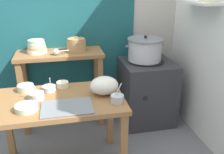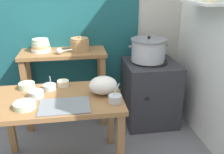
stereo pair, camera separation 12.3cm
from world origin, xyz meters
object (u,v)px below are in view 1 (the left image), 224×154
object	(u,v)px
ladle	(57,52)
prep_bowl_4	(117,98)
stove_block	(146,91)
prep_bowl_1	(37,96)
prep_bowl_5	(26,107)
steamer_pot	(145,49)
clay_pot	(76,45)
prep_table	(59,111)
prep_bowl_2	(63,84)
serving_tray	(67,107)
prep_bowl_0	(26,88)
bowl_stack_enamel	(37,47)
prep_bowl_3	(49,88)
back_shelf_table	(61,71)
plastic_bag	(104,86)

from	to	relation	value
ladle	prep_bowl_4	size ratio (longest dim) A/B	1.88
stove_block	prep_bowl_1	world-z (taller)	prep_bowl_1
prep_bowl_1	prep_bowl_5	size ratio (longest dim) A/B	0.94
steamer_pot	clay_pot	world-z (taller)	same
prep_table	prep_bowl_2	xyz separation A→B (m)	(0.04, 0.24, 0.14)
steamer_pot	clay_pot	distance (m)	0.78
steamer_pot	serving_tray	world-z (taller)	steamer_pot
ladle	prep_bowl_2	xyz separation A→B (m)	(0.03, -0.47, -0.19)
serving_tray	prep_bowl_1	size ratio (longest dim) A/B	2.46
prep_table	ladle	distance (m)	0.78
prep_bowl_0	prep_bowl_4	size ratio (longest dim) A/B	0.91
bowl_stack_enamel	prep_bowl_3	xyz separation A→B (m)	(0.13, -0.66, -0.22)
back_shelf_table	stove_block	world-z (taller)	back_shelf_table
prep_bowl_1	prep_bowl_3	xyz separation A→B (m)	(0.10, 0.14, -0.00)
prep_bowl_1	prep_bowl_5	distance (m)	0.20
prep_bowl_0	bowl_stack_enamel	bearing A→B (deg)	82.67
steamer_pot	plastic_bag	world-z (taller)	steamer_pot
bowl_stack_enamel	plastic_bag	bearing A→B (deg)	-53.87
prep_bowl_5	clay_pot	bearing A→B (deg)	63.80
ladle	prep_bowl_2	distance (m)	0.50
serving_tray	prep_bowl_4	world-z (taller)	prep_bowl_4
clay_pot	ladle	distance (m)	0.24
prep_bowl_3	prep_bowl_5	size ratio (longest dim) A/B	0.80
clay_pot	prep_bowl_2	size ratio (longest dim) A/B	1.94
prep_bowl_3	stove_block	bearing A→B (deg)	23.77
prep_bowl_0	serving_tray	bearing A→B (deg)	-48.89
bowl_stack_enamel	serving_tray	xyz separation A→B (m)	(0.27, -1.01, -0.24)
prep_table	serving_tray	distance (m)	0.22
bowl_stack_enamel	prep_bowl_1	world-z (taller)	bowl_stack_enamel
stove_block	ladle	xyz separation A→B (m)	(-1.02, 0.04, 0.55)
plastic_bag	serving_tray	bearing A→B (deg)	-150.44
bowl_stack_enamel	prep_bowl_1	size ratio (longest dim) A/B	1.33
prep_bowl_0	clay_pot	bearing A→B (deg)	48.31
back_shelf_table	prep_bowl_1	world-z (taller)	back_shelf_table
clay_pot	bowl_stack_enamel	bearing A→B (deg)	174.84
stove_block	bowl_stack_enamel	distance (m)	1.38
clay_pot	prep_bowl_5	distance (m)	1.08
stove_block	prep_bowl_4	xyz separation A→B (m)	(-0.57, -0.83, 0.37)
prep_bowl_2	prep_bowl_4	xyz separation A→B (m)	(0.43, -0.40, 0.01)
clay_pot	plastic_bag	bearing A→B (deg)	-77.81
prep_table	prep_bowl_1	distance (m)	0.23
stove_block	plastic_bag	size ratio (longest dim) A/B	3.14
clay_pot	serving_tray	size ratio (longest dim) A/B	0.53
ladle	prep_bowl_4	world-z (taller)	ladle
prep_bowl_0	prep_bowl_5	world-z (taller)	prep_bowl_0
steamer_pot	bowl_stack_enamel	bearing A→B (deg)	172.94
serving_tray	prep_bowl_0	world-z (taller)	prep_bowl_0
prep_bowl_2	prep_bowl_3	xyz separation A→B (m)	(-0.12, -0.06, -0.00)
prep_bowl_1	clay_pot	bearing A→B (deg)	62.19
bowl_stack_enamel	prep_bowl_4	bearing A→B (deg)	-55.97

